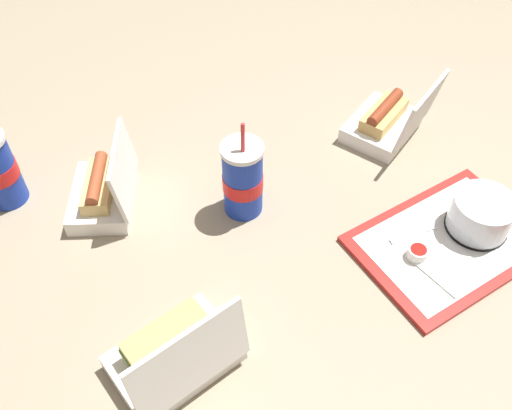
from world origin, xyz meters
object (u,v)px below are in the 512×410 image
Objects in this scene: food_tray at (449,243)px; cake_container at (481,215)px; clamshell_hotdog_left at (104,191)px; clamshell_sandwich_front at (175,354)px; clamshell_hotdog_center at (387,121)px; plastic_fork at (414,234)px; soda_cup_back at (241,180)px; ketchup_cup at (418,253)px.

cake_container is at bearing 7.27° from food_tray.
clamshell_sandwich_front is (0.03, -0.42, 0.00)m from clamshell_hotdog_left.
clamshell_hotdog_center is (0.65, 0.38, -0.00)m from clamshell_sandwich_front.
clamshell_hotdog_left is (-0.62, 0.38, 0.03)m from food_tray.
clamshell_sandwich_front is (-0.53, -0.08, 0.03)m from plastic_fork.
cake_container is 0.49m from soda_cup_back.
ketchup_cup is 0.06m from plastic_fork.
plastic_fork is 0.50× the size of clamshell_hotdog_left.
clamshell_hotdog_left is at bearing 143.92° from ketchup_cup.
food_tray is 0.09m from ketchup_cup.
clamshell_hotdog_left is at bearing 148.55° from plastic_fork.
cake_container is at bearing 4.31° from clamshell_sandwich_front.
ketchup_cup is 0.17× the size of clamshell_sandwich_front.
cake_container is at bearing -14.75° from plastic_fork.
plastic_fork is at bearing 165.53° from cake_container.
soda_cup_back is at bearing 135.50° from ketchup_cup.
plastic_fork is 0.46× the size of clamshell_hotdog_center.
clamshell_sandwich_front is at bearing -171.41° from plastic_fork.
cake_container is at bearing -28.37° from clamshell_hotdog_left.
cake_container is at bearing 6.18° from ketchup_cup.
food_tray is 0.73m from clamshell_hotdog_left.
clamshell_sandwich_front is 0.75m from clamshell_hotdog_center.
clamshell_hotdog_center is 0.42m from soda_cup_back.
soda_cup_back reaches higher than plastic_fork.
food_tray is at bearing -31.65° from clamshell_hotdog_left.
soda_cup_back is (-0.27, 0.26, 0.06)m from ketchup_cup.
food_tray is 1.72× the size of soda_cup_back.
clamshell_sandwich_front is (-0.66, -0.05, -0.01)m from cake_container.
clamshell_sandwich_front reaches higher than cake_container.
ketchup_cup reaches higher than plastic_fork.
ketchup_cup is 0.18× the size of clamshell_hotdog_left.
clamshell_sandwich_front is at bearing -176.05° from food_tray.
ketchup_cup is at bearing -118.12° from plastic_fork.
soda_cup_back is (0.26, -0.12, 0.05)m from clamshell_hotdog_left.
clamshell_hotdog_center is 1.01× the size of soda_cup_back.
clamshell_hotdog_left is (-0.69, 0.37, -0.01)m from cake_container.
ketchup_cup is at bearing -36.08° from clamshell_hotdog_left.
clamshell_sandwich_front is at bearing -176.27° from ketchup_cup.
plastic_fork reaches higher than food_tray.
soda_cup_back reaches higher than ketchup_cup.
cake_container is 0.53× the size of clamshell_hotdog_center.
plastic_fork is 0.54m from clamshell_sandwich_front.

